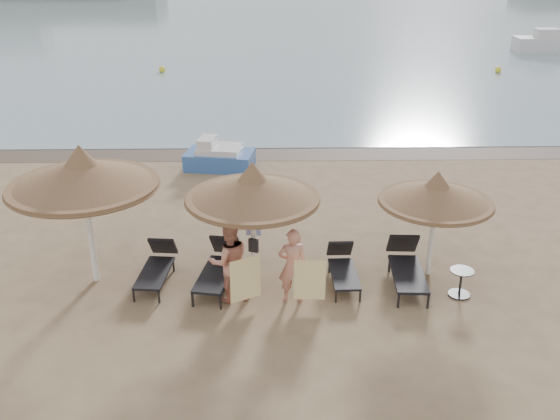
% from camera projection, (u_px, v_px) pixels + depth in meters
% --- Properties ---
extents(ground, '(160.00, 160.00, 0.00)m').
position_uv_depth(ground, '(291.00, 289.00, 13.99)').
color(ground, '#8F7354').
rests_on(ground, ground).
extents(wet_sand_strip, '(200.00, 1.60, 0.01)m').
position_uv_depth(wet_sand_strip, '(282.00, 154.00, 22.57)').
color(wet_sand_strip, brown).
rests_on(wet_sand_strip, ground).
extents(palapa_left, '(3.29, 3.29, 3.27)m').
position_uv_depth(palapa_left, '(82.00, 174.00, 13.32)').
color(palapa_left, white).
rests_on(palapa_left, ground).
extents(palapa_center, '(2.95, 2.95, 2.92)m').
position_uv_depth(palapa_center, '(253.00, 189.00, 13.31)').
color(palapa_center, white).
rests_on(palapa_center, ground).
extents(palapa_right, '(2.58, 2.58, 2.56)m').
position_uv_depth(palapa_right, '(436.00, 193.00, 13.82)').
color(palapa_right, white).
rests_on(palapa_right, ground).
extents(lounger_far_left, '(0.77, 1.89, 0.82)m').
position_uv_depth(lounger_far_left, '(157.00, 265.00, 14.25)').
color(lounger_far_left, black).
rests_on(lounger_far_left, ground).
extents(lounger_near_left, '(1.04, 2.14, 0.92)m').
position_uv_depth(lounger_near_left, '(219.00, 266.00, 14.13)').
color(lounger_near_left, black).
rests_on(lounger_near_left, ground).
extents(lounger_near_right, '(0.61, 1.76, 0.78)m').
position_uv_depth(lounger_near_right, '(343.00, 267.00, 14.22)').
color(lounger_near_right, black).
rests_on(lounger_near_right, ground).
extents(lounger_far_right, '(0.81, 2.12, 0.93)m').
position_uv_depth(lounger_far_right, '(406.00, 265.00, 14.16)').
color(lounger_far_right, black).
rests_on(lounger_far_right, ground).
extents(side_table, '(0.52, 0.52, 0.62)m').
position_uv_depth(side_table, '(460.00, 283.00, 13.66)').
color(side_table, black).
rests_on(side_table, ground).
extents(person_left, '(1.11, 0.87, 2.14)m').
position_uv_depth(person_left, '(229.00, 255.00, 13.21)').
color(person_left, tan).
rests_on(person_left, ground).
extents(person_right, '(0.92, 0.61, 2.00)m').
position_uv_depth(person_right, '(293.00, 260.00, 13.17)').
color(person_right, tan).
rests_on(person_right, ground).
extents(towel_left, '(0.64, 0.34, 0.99)m').
position_uv_depth(towel_left, '(245.00, 279.00, 13.05)').
color(towel_left, yellow).
rests_on(towel_left, ground).
extents(towel_right, '(0.67, 0.06, 0.94)m').
position_uv_depth(towel_right, '(310.00, 280.00, 13.09)').
color(towel_right, yellow).
rests_on(towel_right, ground).
extents(bag_patterned, '(0.33, 0.14, 0.41)m').
position_uv_depth(bag_patterned, '(254.00, 226.00, 13.87)').
color(bag_patterned, white).
rests_on(bag_patterned, ground).
extents(bag_dark, '(0.23, 0.14, 0.31)m').
position_uv_depth(bag_dark, '(253.00, 245.00, 13.69)').
color(bag_dark, black).
rests_on(bag_dark, ground).
extents(pedal_boat, '(2.43, 1.68, 1.05)m').
position_uv_depth(pedal_boat, '(219.00, 157.00, 21.09)').
color(pedal_boat, '#325DA5').
rests_on(pedal_boat, ground).
extents(buoy_left, '(0.38, 0.38, 0.38)m').
position_uv_depth(buoy_left, '(162.00, 69.00, 35.59)').
color(buoy_left, yellow).
rests_on(buoy_left, ground).
extents(buoy_right, '(0.36, 0.36, 0.36)m').
position_uv_depth(buoy_right, '(498.00, 70.00, 35.51)').
color(buoy_right, yellow).
rests_on(buoy_right, ground).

